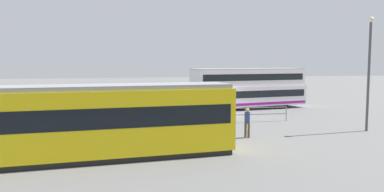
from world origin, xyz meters
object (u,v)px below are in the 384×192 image
object	(u,v)px
double_decker_bus	(249,88)
street_lamp	(369,65)
pedestrian_crossing	(247,121)
info_sign	(151,102)
pedestrian_near_railing	(197,111)
tram_yellow	(89,121)

from	to	relation	value
double_decker_bus	street_lamp	size ratio (longest dim) A/B	1.62
double_decker_bus	street_lamp	world-z (taller)	street_lamp
double_decker_bus	pedestrian_crossing	size ratio (longest dim) A/B	6.74
info_sign	street_lamp	bearing A→B (deg)	158.23
info_sign	street_lamp	distance (m)	14.54
pedestrian_near_railing	tram_yellow	bearing A→B (deg)	48.71
double_decker_bus	pedestrian_near_railing	xyz separation A→B (m)	(6.86, 7.98, -0.99)
pedestrian_near_railing	street_lamp	bearing A→B (deg)	156.60
info_sign	pedestrian_near_railing	bearing A→B (deg)	163.74
tram_yellow	pedestrian_near_railing	world-z (taller)	tram_yellow
tram_yellow	info_sign	distance (m)	9.44
pedestrian_crossing	double_decker_bus	bearing A→B (deg)	-111.42
double_decker_bus	info_sign	world-z (taller)	double_decker_bus
pedestrian_crossing	pedestrian_near_railing	bearing A→B (deg)	-68.42
tram_yellow	pedestrian_crossing	xyz separation A→B (m)	(-8.70, -3.03, -0.74)
double_decker_bus	tram_yellow	world-z (taller)	double_decker_bus
pedestrian_crossing	info_sign	size ratio (longest dim) A/B	0.73
info_sign	street_lamp	xyz separation A→B (m)	(-13.28, 5.30, 2.60)
tram_yellow	street_lamp	size ratio (longest dim) A/B	1.85
pedestrian_near_railing	street_lamp	world-z (taller)	street_lamp
info_sign	street_lamp	size ratio (longest dim) A/B	0.33
tram_yellow	street_lamp	bearing A→B (deg)	-168.71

